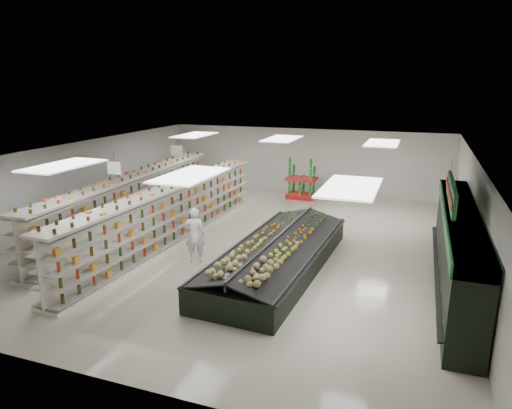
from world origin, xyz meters
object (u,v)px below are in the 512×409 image
at_px(produce_island, 277,254).
at_px(shopper_main, 195,235).
at_px(gondola_center, 171,216).
at_px(soda_endcap, 302,180).
at_px(shopper_background, 182,191).
at_px(gondola_left, 135,203).

distance_m(produce_island, shopper_main, 2.63).
xyz_separation_m(gondola_center, produce_island, (4.22, -1.14, -0.43)).
bearing_deg(shopper_main, soda_endcap, -110.89).
distance_m(soda_endcap, shopper_main, 8.96).
bearing_deg(shopper_main, shopper_background, -71.27).
relative_size(soda_endcap, shopper_background, 1.09).
xyz_separation_m(gondola_left, shopper_main, (3.88, -2.48, -0.06)).
xyz_separation_m(soda_endcap, shopper_background, (-4.40, -3.73, -0.04)).
xyz_separation_m(gondola_center, shopper_main, (1.63, -1.39, -0.04)).
height_order(gondola_left, gondola_center, gondola_left).
xyz_separation_m(gondola_left, gondola_center, (2.25, -1.09, -0.01)).
bearing_deg(shopper_background, gondola_center, -160.85).
height_order(gondola_left, shopper_main, gondola_left).
bearing_deg(soda_endcap, shopper_background, -139.75).
distance_m(produce_island, shopper_background, 7.67).
distance_m(gondola_center, soda_endcap, 7.99).
xyz_separation_m(produce_island, shopper_background, (-5.87, 4.92, 0.35)).
relative_size(gondola_center, shopper_main, 6.60).
relative_size(shopper_main, shopper_background, 1.05).
bearing_deg(shopper_background, gondola_left, 162.98).
bearing_deg(produce_island, gondola_center, 164.83).
bearing_deg(produce_island, shopper_background, 140.06).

